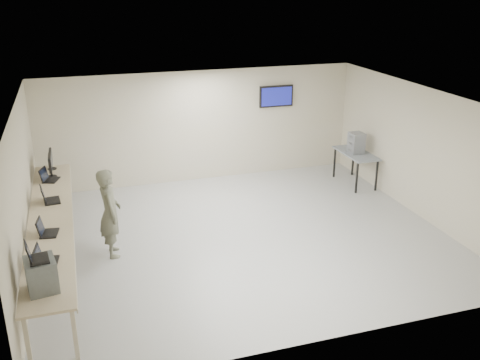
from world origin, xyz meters
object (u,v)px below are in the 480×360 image
object	(u,v)px
equipment_box	(41,275)
side_table	(356,155)
workbench	(52,222)
soldier	(110,213)

from	to	relation	value
equipment_box	side_table	distance (m)	8.48
equipment_box	side_table	size ratio (longest dim) A/B	0.34
workbench	soldier	bearing A→B (deg)	2.49
workbench	soldier	size ratio (longest dim) A/B	3.53
workbench	equipment_box	size ratio (longest dim) A/B	13.00
workbench	side_table	bearing A→B (deg)	15.41
equipment_box	workbench	bearing A→B (deg)	79.22
equipment_box	soldier	xyz separation A→B (m)	(1.09, 2.44, -0.28)
equipment_box	soldier	size ratio (longest dim) A/B	0.27
workbench	equipment_box	distance (m)	2.41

